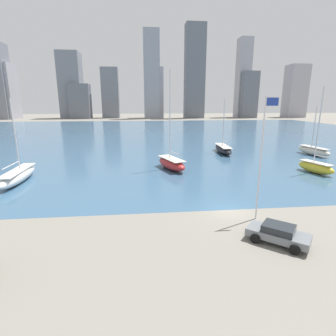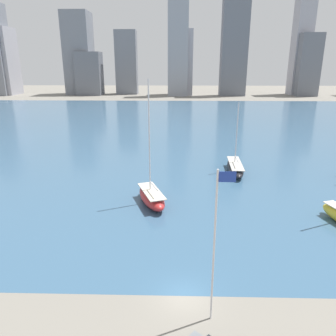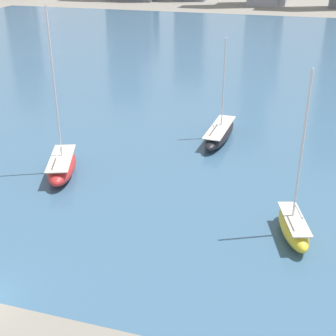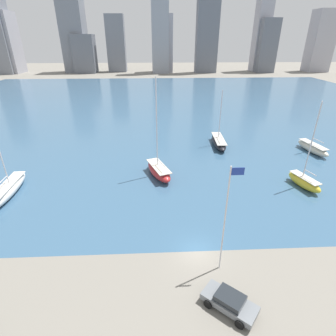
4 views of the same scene
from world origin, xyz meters
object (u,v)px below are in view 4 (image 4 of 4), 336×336
object	(u,v)px
parked_sedan_gray	(229,302)
sailboat_red	(159,170)
sailboat_yellow	(304,181)
sailboat_cream	(313,148)
flag_pole	(226,218)
sailboat_black	(219,142)
sailboat_white	(8,190)

from	to	relation	value
parked_sedan_gray	sailboat_red	bearing A→B (deg)	53.59
sailboat_yellow	sailboat_cream	xyz separation A→B (m)	(8.98, 13.68, -0.06)
sailboat_cream	parked_sedan_gray	size ratio (longest dim) A/B	2.12
flag_pole	sailboat_black	xyz separation A→B (m)	(7.33, 33.63, -5.34)
sailboat_yellow	parked_sedan_gray	distance (m)	26.05
sailboat_black	sailboat_cream	size ratio (longest dim) A/B	1.13
sailboat_red	sailboat_yellow	bearing A→B (deg)	-32.21
sailboat_cream	parked_sedan_gray	bearing A→B (deg)	-137.93
sailboat_black	sailboat_white	distance (m)	40.09
flag_pole	sailboat_cream	world-z (taller)	flag_pole
sailboat_yellow	flag_pole	bearing A→B (deg)	-154.17
flag_pole	sailboat_black	world-z (taller)	sailboat_black
sailboat_black	parked_sedan_gray	world-z (taller)	sailboat_black
sailboat_red	parked_sedan_gray	world-z (taller)	sailboat_red
sailboat_black	sailboat_white	size ratio (longest dim) A/B	1.01
sailboat_red	sailboat_cream	bearing A→B (deg)	-4.46
sailboat_yellow	parked_sedan_gray	size ratio (longest dim) A/B	2.72
sailboat_black	parked_sedan_gray	size ratio (longest dim) A/B	2.39
sailboat_black	sailboat_red	world-z (taller)	sailboat_red
sailboat_white	sailboat_red	world-z (taller)	sailboat_red
flag_pole	sailboat_yellow	world-z (taller)	sailboat_yellow
sailboat_white	parked_sedan_gray	bearing A→B (deg)	-35.93
flag_pole	sailboat_red	size ratio (longest dim) A/B	0.72
sailboat_black	sailboat_cream	bearing A→B (deg)	-11.32
sailboat_yellow	parked_sedan_gray	bearing A→B (deg)	-147.28
sailboat_white	sailboat_cream	xyz separation A→B (m)	(53.83, 13.96, 0.01)
sailboat_black	sailboat_cream	world-z (taller)	sailboat_black
sailboat_cream	parked_sedan_gray	world-z (taller)	sailboat_cream
sailboat_black	sailboat_yellow	xyz separation A→B (m)	(9.32, -18.29, 0.13)
flag_pole	sailboat_white	bearing A→B (deg)	151.89
flag_pole	sailboat_red	xyz separation A→B (m)	(-5.87, 20.11, -5.17)
flag_pole	sailboat_cream	distance (m)	39.08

